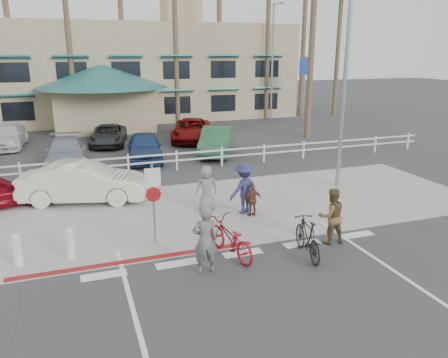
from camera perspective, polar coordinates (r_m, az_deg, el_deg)
name	(u,v)px	position (r m, az deg, el deg)	size (l,w,h in m)	color
ground	(250,262)	(12.67, 3.47, -10.83)	(140.00, 140.00, 0.00)	#333335
bike_path	(282,298)	(11.09, 7.63, -15.20)	(12.00, 16.00, 0.01)	#333335
sidewalk_plaza	(204,210)	(16.54, -2.61, -4.07)	(22.00, 7.00, 0.01)	gray
cross_street	(179,181)	(20.21, -5.92, -0.32)	(40.00, 5.00, 0.01)	#333335
parking_lot	(144,142)	(29.27, -10.39, 4.73)	(50.00, 16.00, 0.01)	#333335
curb_red	(138,260)	(12.99, -11.17, -10.34)	(7.00, 0.25, 0.02)	maroon
rail_fence	(179,160)	(22.07, -5.94, 2.45)	(29.40, 0.16, 1.00)	silver
building	(139,52)	(41.85, -11.05, 15.92)	(28.00, 16.00, 11.30)	tan
sign_post	(153,199)	(13.45, -9.21, -2.64)	(0.50, 0.10, 2.90)	gray
bollard_0	(70,243)	(13.44, -19.47, -7.88)	(0.26, 0.26, 0.95)	silver
bollard_1	(17,250)	(13.55, -25.44, -8.38)	(0.26, 0.26, 0.95)	silver
streetlight_0	(345,83)	(19.31, 15.48, 12.00)	(0.60, 2.00, 9.00)	gray
streetlight_1	(272,64)	(38.10, 6.31, 14.74)	(0.60, 2.00, 9.50)	gray
info_sign	(304,88)	(37.36, 10.39, 11.55)	(1.20, 0.16, 5.60)	navy
palm_2	(7,19)	(36.58, -26.44, 18.26)	(4.00, 4.00, 16.00)	#183815
palm_3	(68,33)	(35.37, -19.69, 17.46)	(4.00, 4.00, 14.00)	#183815
palm_4	(122,28)	(36.66, -13.20, 18.67)	(4.00, 4.00, 15.00)	#183815
palm_5	(176,41)	(36.35, -6.33, 17.43)	(4.00, 4.00, 13.00)	#183815
palm_6	(219,17)	(38.52, -0.62, 20.44)	(4.00, 4.00, 17.00)	#183815
palm_7	(268,36)	(39.01, 5.75, 18.10)	(4.00, 4.00, 14.00)	#183815
palm_8	(304,31)	(41.74, 10.41, 18.50)	(4.00, 4.00, 15.00)	#183815
palm_9	(338,43)	(42.43, 14.71, 16.85)	(4.00, 4.00, 13.00)	#183815
palm_11	(313,31)	(30.57, 11.49, 18.36)	(4.00, 4.00, 14.00)	#183815
bike_red	(230,238)	(12.76, 0.80, -7.76)	(0.75, 2.16, 1.13)	maroon
rider_red	(205,240)	(11.75, -2.48, -7.97)	(0.69, 0.45, 1.89)	slate
bike_black	(308,238)	(12.99, 10.85, -7.52)	(0.55, 1.96, 1.18)	black
rider_black	(331,216)	(13.91, 13.83, -4.71)	(0.87, 0.68, 1.79)	brown
pedestrian_a	(244,188)	(15.97, 2.62, -1.25)	(1.23, 0.71, 1.90)	navy
pedestrian_child	(253,200)	(15.81, 3.75, -2.75)	(0.72, 0.30, 1.22)	brown
pedestrian_b	(207,188)	(16.29, -2.28, -1.22)	(0.84, 0.55, 1.72)	slate
car_white_sedan	(84,182)	(18.10, -17.85, -0.41)	(1.69, 4.86, 1.60)	silver
lot_car_1	(66,152)	(24.21, -19.93, 3.29)	(1.98, 4.87, 1.41)	gray
lot_car_2	(144,147)	(24.21, -10.35, 4.14)	(1.79, 4.46, 1.52)	navy
lot_car_3	(216,141)	(25.35, -1.01, 5.00)	(1.64, 4.72, 1.55)	#2A5E3D
lot_car_4	(8,136)	(30.31, -26.41, 4.99)	(1.92, 4.71, 1.37)	silver
lot_car_5	(191,130)	(29.33, -4.30, 6.41)	(2.40, 5.20, 1.44)	#720607
lot_car_6	(108,135)	(28.87, -14.91, 5.56)	(2.11, 4.57, 1.27)	#2B2B2F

